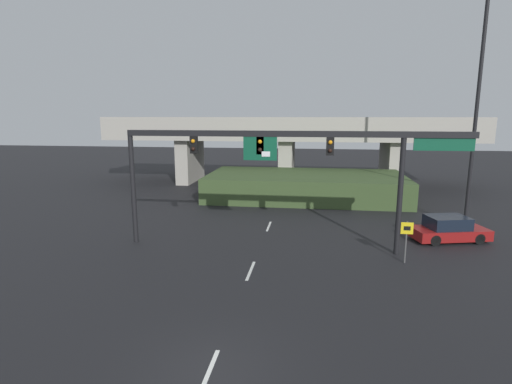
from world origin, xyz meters
TOP-DOWN VIEW (x-y plane):
  - ground_plane at (0.00, 0.00)m, footprint 160.00×160.00m
  - lane_markings at (0.00, 15.47)m, footprint 0.14×34.02m
  - signal_gantry at (1.27, 11.04)m, footprint 18.52×0.44m
  - speed_limit_sign at (7.58, 9.70)m, footprint 0.60×0.11m
  - highway_light_pole_near at (13.28, 17.86)m, footprint 0.70×0.36m
  - overpass_bridge at (0.00, 33.06)m, footprint 38.61×8.03m
  - grass_embankment at (2.20, 25.51)m, footprint 17.40×8.93m
  - parked_sedan_near_right at (10.93, 13.90)m, footprint 4.69×2.90m

SIDE VIEW (x-z plane):
  - ground_plane at x=0.00m, z-range 0.00..0.00m
  - lane_markings at x=0.00m, z-range 0.00..0.01m
  - parked_sedan_near_right at x=10.93m, z-range -0.06..1.43m
  - grass_embankment at x=2.20m, z-range 0.00..2.16m
  - speed_limit_sign at x=7.58m, z-range 0.34..2.52m
  - overpass_bridge at x=0.00m, z-range 1.31..8.50m
  - signal_gantry at x=1.27m, z-range 2.11..8.66m
  - highway_light_pole_near at x=13.28m, z-range 0.38..16.92m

